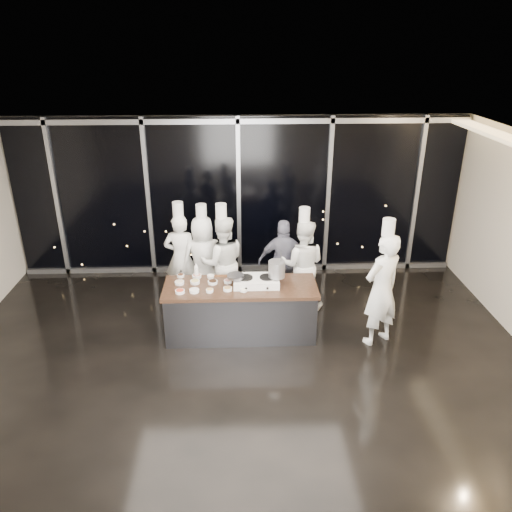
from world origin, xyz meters
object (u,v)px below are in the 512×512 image
(stock_pot, at_px, (277,269))
(chef_left, at_px, (203,259))
(chef_center, at_px, (223,262))
(chef_side, at_px, (382,289))
(chef_far_left, at_px, (181,257))
(demo_counter, at_px, (241,310))
(guest, at_px, (284,262))
(frying_pan, at_px, (235,276))
(stove, at_px, (256,281))
(chef_right, at_px, (302,264))

(stock_pot, xyz_separation_m, chef_left, (-1.25, 1.21, -0.34))
(chef_left, relative_size, chef_center, 0.96)
(chef_side, bearing_deg, chef_far_left, -55.47)
(demo_counter, relative_size, guest, 1.54)
(chef_left, xyz_separation_m, chef_center, (0.36, -0.24, 0.04))
(demo_counter, distance_m, frying_pan, 0.62)
(stove, height_order, chef_center, chef_center)
(chef_side, bearing_deg, stove, -39.21)
(frying_pan, height_order, chef_center, chef_center)
(frying_pan, bearing_deg, chef_left, 115.50)
(chef_far_left, height_order, chef_side, chef_side)
(stock_pot, distance_m, chef_center, 1.36)
(guest, relative_size, chef_right, 0.84)
(stove, relative_size, chef_side, 0.34)
(stove, bearing_deg, chef_right, 45.81)
(frying_pan, bearing_deg, chef_far_left, 128.18)
(stock_pot, bearing_deg, chef_far_left, 142.83)
(stock_pot, height_order, chef_right, chef_right)
(frying_pan, xyz_separation_m, chef_side, (2.29, -0.31, -0.11))
(demo_counter, bearing_deg, guest, 54.50)
(stove, distance_m, guest, 1.23)
(chef_center, height_order, chef_side, chef_side)
(frying_pan, height_order, chef_right, chef_right)
(guest, bearing_deg, chef_center, 10.19)
(chef_far_left, height_order, chef_left, chef_far_left)
(chef_left, height_order, chef_right, chef_right)
(chef_right, bearing_deg, frying_pan, 48.18)
(demo_counter, bearing_deg, chef_left, 118.13)
(chef_far_left, height_order, chef_right, chef_far_left)
(frying_pan, bearing_deg, guest, 51.34)
(stove, xyz_separation_m, frying_pan, (-0.34, -0.01, 0.10))
(frying_pan, relative_size, chef_left, 0.25)
(frying_pan, height_order, stock_pot, stock_pot)
(chef_left, bearing_deg, stove, 111.20)
(frying_pan, bearing_deg, stove, 2.36)
(chef_far_left, bearing_deg, stock_pot, 145.98)
(chef_center, relative_size, guest, 1.22)
(frying_pan, bearing_deg, chef_side, -7.62)
(demo_counter, height_order, chef_left, chef_left)
(chef_far_left, height_order, chef_center, chef_center)
(stove, bearing_deg, guest, 63.49)
(demo_counter, bearing_deg, chef_side, -7.46)
(chef_far_left, height_order, guest, chef_far_left)
(demo_counter, height_order, chef_far_left, chef_far_left)
(demo_counter, height_order, frying_pan, frying_pan)
(stock_pot, relative_size, chef_left, 0.14)
(chef_right, bearing_deg, stock_pot, 70.39)
(stock_pot, relative_size, chef_side, 0.13)
(chef_left, distance_m, chef_side, 3.25)
(stove, relative_size, guest, 0.45)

